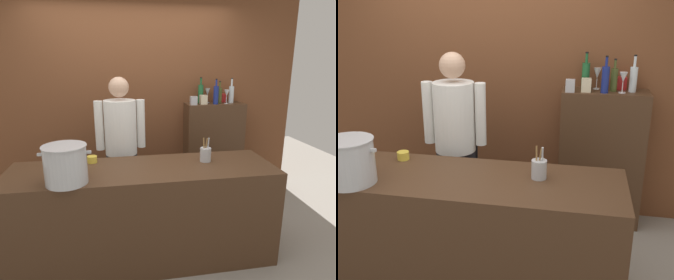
{
  "view_description": "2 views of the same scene",
  "coord_description": "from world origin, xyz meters",
  "views": [
    {
      "loc": [
        -0.19,
        -2.39,
        1.8
      ],
      "look_at": [
        0.27,
        0.26,
        1.08
      ],
      "focal_mm": 30.78,
      "sensor_mm": 36.0,
      "label": 1
    },
    {
      "loc": [
        0.85,
        -2.39,
        2.03
      ],
      "look_at": [
        0.3,
        0.43,
        1.04
      ],
      "focal_mm": 42.81,
      "sensor_mm": 36.0,
      "label": 2
    }
  ],
  "objects": [
    {
      "name": "butter_jar",
      "position": [
        -0.45,
        0.22,
        0.93
      ],
      "size": [
        0.09,
        0.09,
        0.06
      ],
      "primitive_type": "cylinder",
      "color": "yellow",
      "rests_on": "prep_counter"
    },
    {
      "name": "prep_counter",
      "position": [
        0.0,
        0.0,
        0.45
      ],
      "size": [
        2.36,
        0.7,
        0.9
      ],
      "primitive_type": "cube",
      "color": "#472D1C",
      "rests_on": "ground_plane"
    },
    {
      "name": "bar_cabinet",
      "position": [
        1.05,
        1.19,
        0.64
      ],
      "size": [
        0.76,
        0.32,
        1.29
      ],
      "primitive_type": "cube",
      "color": "#472D1C",
      "rests_on": "ground_plane"
    },
    {
      "name": "wine_bottle_olive",
      "position": [
        1.11,
        1.2,
        1.39
      ],
      "size": [
        0.06,
        0.06,
        0.28
      ],
      "color": "#475123",
      "rests_on": "bar_cabinet"
    },
    {
      "name": "wine_bottle_clear",
      "position": [
        1.27,
        1.2,
        1.4
      ],
      "size": [
        0.07,
        0.07,
        0.32
      ],
      "color": "silver",
      "rests_on": "bar_cabinet"
    },
    {
      "name": "utensil_crock",
      "position": [
        0.59,
        0.08,
        0.97
      ],
      "size": [
        0.1,
        0.1,
        0.23
      ],
      "color": "#B7BABF",
      "rests_on": "prep_counter"
    },
    {
      "name": "wine_glass_tall",
      "position": [
        0.96,
        1.26,
        1.42
      ],
      "size": [
        0.07,
        0.07,
        0.19
      ],
      "color": "silver",
      "rests_on": "bar_cabinet"
    },
    {
      "name": "spice_tin_cream",
      "position": [
        0.87,
        1.13,
        1.34
      ],
      "size": [
        0.08,
        0.08,
        0.12
      ],
      "primitive_type": "cube",
      "color": "beige",
      "rests_on": "bar_cabinet"
    },
    {
      "name": "spice_tin_red",
      "position": [
        1.18,
        1.29,
        1.34
      ],
      "size": [
        0.09,
        0.09,
        0.11
      ],
      "primitive_type": "cube",
      "color": "red",
      "rests_on": "bar_cabinet"
    },
    {
      "name": "wine_bottle_green",
      "position": [
        0.86,
        1.23,
        1.41
      ],
      "size": [
        0.07,
        0.07,
        0.33
      ],
      "color": "#1E592D",
      "rests_on": "bar_cabinet"
    },
    {
      "name": "stockpot_large",
      "position": [
        -0.61,
        -0.23,
        1.05
      ],
      "size": [
        0.39,
        0.33,
        0.3
      ],
      "color": "#B7BABF",
      "rests_on": "prep_counter"
    },
    {
      "name": "spice_tin_silver",
      "position": [
        0.74,
        1.1,
        1.34
      ],
      "size": [
        0.08,
        0.08,
        0.11
      ],
      "primitive_type": "cube",
      "color": "#B2B2B7",
      "rests_on": "bar_cabinet"
    },
    {
      "name": "chef",
      "position": [
        -0.18,
        0.66,
        0.96
      ],
      "size": [
        0.53,
        0.37,
        1.66
      ],
      "rotation": [
        0.0,
        0.0,
        3.21
      ],
      "color": "black",
      "rests_on": "ground_plane"
    },
    {
      "name": "brick_back_panel",
      "position": [
        0.0,
        1.4,
        1.5
      ],
      "size": [
        4.4,
        0.1,
        3.0
      ],
      "primitive_type": "cube",
      "color": "brown",
      "rests_on": "ground_plane"
    },
    {
      "name": "wine_bottle_cobalt",
      "position": [
        1.03,
        1.11,
        1.41
      ],
      "size": [
        0.06,
        0.06,
        0.32
      ],
      "color": "navy",
      "rests_on": "bar_cabinet"
    },
    {
      "name": "wine_glass_short",
      "position": [
        1.18,
        1.13,
        1.41
      ],
      "size": [
        0.07,
        0.07,
        0.18
      ],
      "color": "silver",
      "rests_on": "bar_cabinet"
    }
  ]
}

